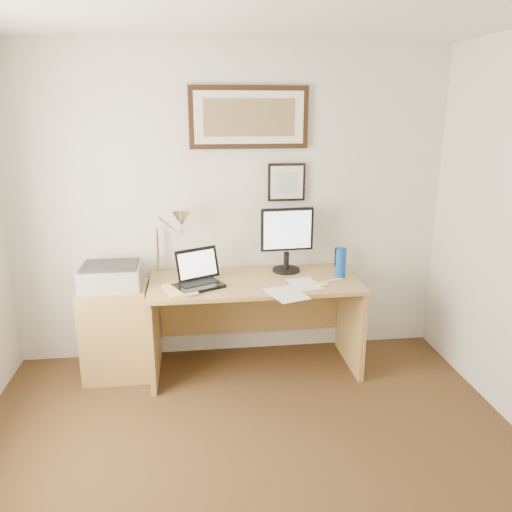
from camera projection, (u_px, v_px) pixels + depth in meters
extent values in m
cube|color=silver|center=(231.00, 208.00, 4.01)|extent=(3.50, 0.02, 2.50)
cube|color=#A37F44|center=(117.00, 331.00, 3.85)|extent=(0.50, 0.40, 0.73)
cylinder|color=#0E48B7|center=(341.00, 263.00, 3.87)|extent=(0.08, 0.08, 0.22)
cylinder|color=#0E48B7|center=(341.00, 248.00, 3.84)|extent=(0.04, 0.04, 0.02)
cube|color=black|center=(340.00, 257.00, 4.13)|extent=(0.09, 0.08, 0.16)
cube|color=white|center=(286.00, 294.00, 3.54)|extent=(0.31, 0.38, 0.00)
cube|color=white|center=(305.00, 284.00, 3.74)|extent=(0.26, 0.32, 0.00)
cube|color=#E2E56C|center=(322.00, 284.00, 3.72)|extent=(0.10, 0.10, 0.01)
cylinder|color=white|center=(334.00, 280.00, 3.81)|extent=(0.14, 0.06, 0.02)
imported|color=#EFD870|center=(166.00, 292.00, 3.55)|extent=(0.27, 0.32, 0.02)
cube|color=#A37F44|center=(255.00, 282.00, 3.82)|extent=(1.60, 0.70, 0.03)
cube|color=#A37F44|center=(154.00, 332.00, 3.84)|extent=(0.04, 0.65, 0.72)
cube|color=#A37F44|center=(350.00, 322.00, 4.02)|extent=(0.04, 0.65, 0.72)
cube|color=#A37F44|center=(250.00, 301.00, 4.22)|extent=(1.50, 0.03, 0.55)
cube|color=black|center=(198.00, 286.00, 3.67)|extent=(0.41, 0.37, 0.02)
cube|color=black|center=(198.00, 283.00, 3.70)|extent=(0.31, 0.24, 0.00)
cube|color=black|center=(197.00, 264.00, 3.76)|extent=(0.34, 0.22, 0.23)
cube|color=white|center=(198.00, 264.00, 3.75)|extent=(0.29, 0.18, 0.18)
cylinder|color=black|center=(286.00, 270.00, 4.04)|extent=(0.22, 0.22, 0.02)
cylinder|color=black|center=(286.00, 260.00, 4.02)|extent=(0.04, 0.04, 0.14)
cube|color=black|center=(287.00, 229.00, 3.93)|extent=(0.42, 0.06, 0.34)
cube|color=silver|center=(288.00, 230.00, 3.91)|extent=(0.38, 0.03, 0.30)
cube|color=#A8A8AA|center=(111.00, 277.00, 3.72)|extent=(0.44, 0.34, 0.16)
cube|color=#2D2D2D|center=(110.00, 265.00, 3.69)|extent=(0.40, 0.30, 0.02)
cylinder|color=silver|center=(158.00, 251.00, 3.96)|extent=(0.02, 0.02, 0.36)
cylinder|color=silver|center=(169.00, 225.00, 3.85)|extent=(0.15, 0.23, 0.19)
cone|color=silver|center=(181.00, 219.00, 3.79)|extent=(0.16, 0.18, 0.15)
cube|color=black|center=(249.00, 117.00, 3.81)|extent=(0.92, 0.03, 0.47)
cube|color=#F5EECD|center=(249.00, 118.00, 3.79)|extent=(0.84, 0.01, 0.39)
cube|color=brown|center=(249.00, 118.00, 3.79)|extent=(0.70, 0.00, 0.28)
cube|color=black|center=(286.00, 182.00, 3.99)|extent=(0.30, 0.02, 0.30)
cube|color=white|center=(287.00, 182.00, 3.97)|extent=(0.26, 0.00, 0.26)
cube|color=#AFB4B9|center=(287.00, 183.00, 3.97)|extent=(0.17, 0.00, 0.17)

